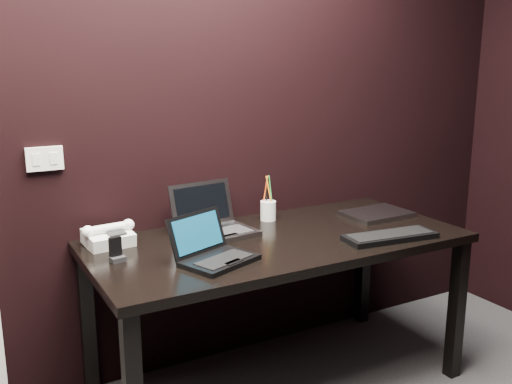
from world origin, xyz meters
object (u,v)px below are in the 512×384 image
netbook (213,252)px  mobile_phone (116,252)px  desk (278,254)px  desk_phone (108,236)px  silver_laptop (214,225)px  pen_cup (268,210)px  ext_keyboard (390,236)px  closed_laptop (377,214)px

netbook → mobile_phone: size_ratio=3.61×
desk → mobile_phone: mobile_phone is taller
netbook → desk_phone: netbook is taller
silver_laptop → desk_phone: silver_laptop is taller
desk_phone → netbook: bearing=-51.7°
netbook → mobile_phone: bearing=151.1°
netbook → pen_cup: 0.64m
ext_keyboard → closed_laptop: size_ratio=1.32×
silver_laptop → closed_laptop: 0.88m
ext_keyboard → pen_cup: (-0.32, 0.54, 0.04)m
closed_laptop → desk_phone: (-1.34, 0.19, 0.03)m
netbook → closed_laptop: 1.04m
silver_laptop → pen_cup: bearing=13.9°
ext_keyboard → desk_phone: (-1.13, 0.52, 0.03)m
desk → desk_phone: (-0.70, 0.26, 0.12)m
silver_laptop → closed_laptop: bearing=-7.9°
desk_phone → mobile_phone: bearing=-96.7°
silver_laptop → desk: bearing=-38.8°
silver_laptop → mobile_phone: bearing=-164.0°
pen_cup → mobile_phone: bearing=-164.8°
closed_laptop → mobile_phone: bearing=-179.1°
ext_keyboard → desk_phone: bearing=155.2°
closed_laptop → mobile_phone: (-1.36, -0.02, 0.03)m
ext_keyboard → closed_laptop: (0.21, 0.33, -0.00)m
netbook → pen_cup: pen_cup is taller
desk → desk_phone: size_ratio=7.17×
desk_phone → mobile_phone: desk_phone is taller
ext_keyboard → desk_phone: 1.25m
silver_laptop → mobile_phone: silver_laptop is taller
desk_phone → pen_cup: (0.81, 0.01, 0.01)m
desk_phone → desk: bearing=-20.0°
netbook → closed_laptop: netbook is taller
silver_laptop → desk_phone: 0.48m
ext_keyboard → desk_phone: size_ratio=1.88×
netbook → ext_keyboard: netbook is taller
netbook → mobile_phone: netbook is taller
pen_cup → desk_phone: bearing=-179.0°
desk → desk_phone: 0.76m
desk_phone → pen_cup: bearing=1.0°
desk → netbook: 0.43m
netbook → desk_phone: 0.51m
netbook → pen_cup: (0.49, 0.41, 0.02)m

